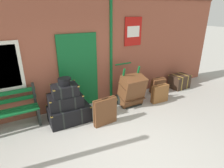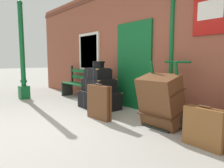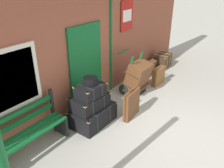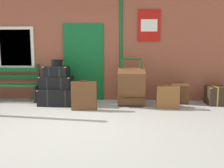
{
  "view_description": "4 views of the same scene",
  "coord_description": "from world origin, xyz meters",
  "px_view_note": "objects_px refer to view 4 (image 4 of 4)",
  "views": [
    {
      "loc": [
        -1.69,
        -2.37,
        2.67
      ],
      "look_at": [
        0.66,
        1.85,
        0.75
      ],
      "focal_mm": 30.08,
      "sensor_mm": 36.0,
      "label": 1
    },
    {
      "loc": [
        3.33,
        -1.2,
        1.18
      ],
      "look_at": [
        0.1,
        1.58,
        0.69
      ],
      "focal_mm": 32.42,
      "sensor_mm": 36.0,
      "label": 2
    },
    {
      "loc": [
        -3.89,
        -1.11,
        3.13
      ],
      "look_at": [
        -0.01,
        1.69,
        0.79
      ],
      "focal_mm": 36.41,
      "sensor_mm": 36.0,
      "label": 3
    },
    {
      "loc": [
        1.13,
        -5.06,
        1.61
      ],
      "look_at": [
        0.75,
        1.85,
        0.54
      ],
      "focal_mm": 43.64,
      "sensor_mm": 36.0,
      "label": 4
    }
  ],
  "objects_px": {
    "porters_trolley": "(131,94)",
    "suitcase_brown": "(84,96)",
    "suitcase_slate": "(168,98)",
    "suitcase_charcoal": "(180,93)",
    "steamer_trunk_top": "(57,71)",
    "round_hatbox": "(57,62)",
    "large_brown_trunk": "(131,87)",
    "corner_trunk": "(220,95)",
    "platform_bench": "(10,85)",
    "steamer_trunk_base": "(59,96)",
    "steamer_trunk_middle": "(57,82)"
  },
  "relations": [
    {
      "from": "steamer_trunk_top",
      "to": "steamer_trunk_base",
      "type": "bearing_deg",
      "value": -1.7
    },
    {
      "from": "steamer_trunk_base",
      "to": "suitcase_brown",
      "type": "distance_m",
      "value": 0.94
    },
    {
      "from": "large_brown_trunk",
      "to": "corner_trunk",
      "type": "xyz_separation_m",
      "value": [
        2.3,
        0.28,
        -0.24
      ]
    },
    {
      "from": "steamer_trunk_base",
      "to": "suitcase_brown",
      "type": "relative_size",
      "value": 1.39
    },
    {
      "from": "round_hatbox",
      "to": "large_brown_trunk",
      "type": "distance_m",
      "value": 2.01
    },
    {
      "from": "corner_trunk",
      "to": "platform_bench",
      "type": "bearing_deg",
      "value": 178.34
    },
    {
      "from": "corner_trunk",
      "to": "suitcase_brown",
      "type": "bearing_deg",
      "value": -167.22
    },
    {
      "from": "steamer_trunk_top",
      "to": "corner_trunk",
      "type": "distance_m",
      "value": 4.27
    },
    {
      "from": "platform_bench",
      "to": "large_brown_trunk",
      "type": "bearing_deg",
      "value": -7.57
    },
    {
      "from": "steamer_trunk_middle",
      "to": "suitcase_slate",
      "type": "bearing_deg",
      "value": -6.91
    },
    {
      "from": "suitcase_slate",
      "to": "suitcase_charcoal",
      "type": "height_order",
      "value": "suitcase_slate"
    },
    {
      "from": "porters_trolley",
      "to": "suitcase_slate",
      "type": "distance_m",
      "value": 0.98
    },
    {
      "from": "suitcase_charcoal",
      "to": "suitcase_brown",
      "type": "bearing_deg",
      "value": -161.71
    },
    {
      "from": "steamer_trunk_top",
      "to": "round_hatbox",
      "type": "distance_m",
      "value": 0.23
    },
    {
      "from": "porters_trolley",
      "to": "suitcase_brown",
      "type": "xyz_separation_m",
      "value": [
        -1.13,
        -0.68,
        0.08
      ]
    },
    {
      "from": "steamer_trunk_top",
      "to": "porters_trolley",
      "type": "xyz_separation_m",
      "value": [
        1.92,
        0.11,
        -0.6
      ]
    },
    {
      "from": "round_hatbox",
      "to": "large_brown_trunk",
      "type": "xyz_separation_m",
      "value": [
        1.91,
        -0.08,
        -0.62
      ]
    },
    {
      "from": "suitcase_brown",
      "to": "steamer_trunk_base",
      "type": "bearing_deg",
      "value": 142.35
    },
    {
      "from": "platform_bench",
      "to": "steamer_trunk_top",
      "type": "xyz_separation_m",
      "value": [
        1.41,
        -0.37,
        0.43
      ]
    },
    {
      "from": "round_hatbox",
      "to": "suitcase_brown",
      "type": "relative_size",
      "value": 0.43
    },
    {
      "from": "large_brown_trunk",
      "to": "suitcase_charcoal",
      "type": "bearing_deg",
      "value": 13.03
    },
    {
      "from": "round_hatbox",
      "to": "corner_trunk",
      "type": "relative_size",
      "value": 0.44
    },
    {
      "from": "porters_trolley",
      "to": "suitcase_slate",
      "type": "bearing_deg",
      "value": -25.35
    },
    {
      "from": "round_hatbox",
      "to": "suitcase_slate",
      "type": "bearing_deg",
      "value": -6.63
    },
    {
      "from": "steamer_trunk_top",
      "to": "round_hatbox",
      "type": "height_order",
      "value": "round_hatbox"
    },
    {
      "from": "round_hatbox",
      "to": "suitcase_slate",
      "type": "height_order",
      "value": "round_hatbox"
    },
    {
      "from": "corner_trunk",
      "to": "steamer_trunk_middle",
      "type": "bearing_deg",
      "value": -177.58
    },
    {
      "from": "steamer_trunk_middle",
      "to": "suitcase_slate",
      "type": "height_order",
      "value": "steamer_trunk_middle"
    },
    {
      "from": "porters_trolley",
      "to": "platform_bench",
      "type": "bearing_deg",
      "value": 175.47
    },
    {
      "from": "platform_bench",
      "to": "round_hatbox",
      "type": "bearing_deg",
      "value": -14.18
    },
    {
      "from": "suitcase_slate",
      "to": "round_hatbox",
      "type": "bearing_deg",
      "value": 173.37
    },
    {
      "from": "round_hatbox",
      "to": "corner_trunk",
      "type": "distance_m",
      "value": 4.3
    },
    {
      "from": "porters_trolley",
      "to": "large_brown_trunk",
      "type": "distance_m",
      "value": 0.28
    },
    {
      "from": "porters_trolley",
      "to": "corner_trunk",
      "type": "xyz_separation_m",
      "value": [
        2.3,
        0.1,
        -0.03
      ]
    },
    {
      "from": "porters_trolley",
      "to": "corner_trunk",
      "type": "distance_m",
      "value": 2.3
    },
    {
      "from": "platform_bench",
      "to": "large_brown_trunk",
      "type": "xyz_separation_m",
      "value": [
        3.33,
        -0.44,
        0.04
      ]
    },
    {
      "from": "suitcase_slate",
      "to": "corner_trunk",
      "type": "distance_m",
      "value": 1.51
    },
    {
      "from": "round_hatbox",
      "to": "large_brown_trunk",
      "type": "relative_size",
      "value": 0.33
    },
    {
      "from": "steamer_trunk_middle",
      "to": "suitcase_charcoal",
      "type": "height_order",
      "value": "steamer_trunk_middle"
    },
    {
      "from": "steamer_trunk_top",
      "to": "suitcase_charcoal",
      "type": "distance_m",
      "value": 3.25
    },
    {
      "from": "steamer_trunk_top",
      "to": "large_brown_trunk",
      "type": "distance_m",
      "value": 1.96
    },
    {
      "from": "steamer_trunk_top",
      "to": "porters_trolley",
      "type": "height_order",
      "value": "porters_trolley"
    },
    {
      "from": "steamer_trunk_middle",
      "to": "steamer_trunk_top",
      "type": "height_order",
      "value": "steamer_trunk_top"
    },
    {
      "from": "steamer_trunk_base",
      "to": "steamer_trunk_top",
      "type": "distance_m",
      "value": 0.66
    },
    {
      "from": "round_hatbox",
      "to": "suitcase_brown",
      "type": "xyz_separation_m",
      "value": [
        0.78,
        -0.58,
        -0.75
      ]
    },
    {
      "from": "steamer_trunk_top",
      "to": "large_brown_trunk",
      "type": "xyz_separation_m",
      "value": [
        1.92,
        -0.07,
        -0.39
      ]
    },
    {
      "from": "platform_bench",
      "to": "suitcase_slate",
      "type": "distance_m",
      "value": 4.27
    },
    {
      "from": "round_hatbox",
      "to": "large_brown_trunk",
      "type": "bearing_deg",
      "value": -2.52
    },
    {
      "from": "platform_bench",
      "to": "round_hatbox",
      "type": "relative_size",
      "value": 5.11
    },
    {
      "from": "corner_trunk",
      "to": "round_hatbox",
      "type": "bearing_deg",
      "value": -177.35
    }
  ]
}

